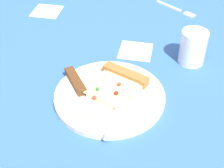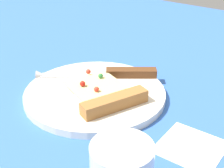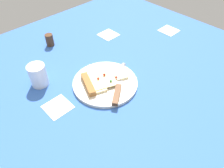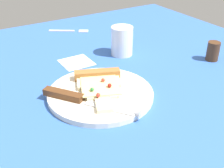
{
  "view_description": "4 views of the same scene",
  "coord_description": "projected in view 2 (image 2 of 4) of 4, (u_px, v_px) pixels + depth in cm",
  "views": [
    {
      "loc": [
        -14.73,
        50.44,
        53.4
      ],
      "look_at": [
        -2.6,
        -9.34,
        1.83
      ],
      "focal_mm": 53.51,
      "sensor_mm": 36.0,
      "label": 1
    },
    {
      "loc": [
        -43.13,
        -39.85,
        30.7
      ],
      "look_at": [
        0.14,
        -8.13,
        2.07
      ],
      "focal_mm": 52.35,
      "sensor_mm": 36.0,
      "label": 2
    },
    {
      "loc": [
        43.32,
        -46.8,
        59.03
      ],
      "look_at": [
        0.82,
        -5.73,
        2.04
      ],
      "focal_mm": 33.64,
      "sensor_mm": 36.0,
      "label": 3
    },
    {
      "loc": [
        26.64,
        47.31,
        38.21
      ],
      "look_at": [
        -6.2,
        -6.66,
        2.15
      ],
      "focal_mm": 46.59,
      "sensor_mm": 36.0,
      "label": 4
    }
  ],
  "objects": [
    {
      "name": "ground_plane",
      "position": [
        80.0,
        89.0,
        0.67
      ],
      "size": [
        140.02,
        140.02,
        3.0
      ],
      "color": "#3360B7",
      "rests_on": "ground"
    },
    {
      "name": "plate",
      "position": [
        95.0,
        94.0,
        0.6
      ],
      "size": [
        26.0,
        26.0,
        1.3
      ],
      "primitive_type": "cylinder",
      "color": "silver",
      "rests_on": "ground_plane"
    },
    {
      "name": "knife",
      "position": [
        108.0,
        74.0,
        0.65
      ],
      "size": [
        15.85,
        20.62,
        2.45
      ],
      "rotation": [
        0.0,
        0.0,
        6.91
      ],
      "color": "silver",
      "rests_on": "plate"
    },
    {
      "name": "pizza_slice",
      "position": [
        102.0,
        93.0,
        0.58
      ],
      "size": [
        14.5,
        19.06,
        2.32
      ],
      "rotation": [
        0.0,
        0.0,
        5.89
      ],
      "color": "beige",
      "rests_on": "plate"
    }
  ]
}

